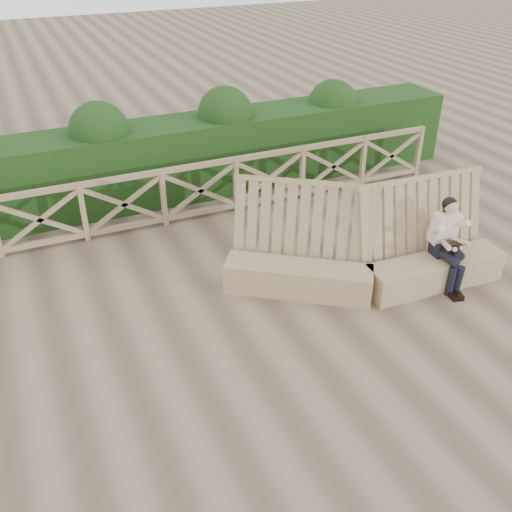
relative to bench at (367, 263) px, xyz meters
name	(u,v)px	position (x,y,z in m)	size (l,w,h in m)	color
ground	(284,319)	(-1.53, -0.26, -0.40)	(60.00, 60.00, 0.00)	brown
bench	(367,263)	(0.00, 0.00, 0.00)	(4.18, 2.04, 1.61)	#8A724F
woman	(448,240)	(1.14, -0.41, 0.36)	(0.41, 0.84, 1.41)	black
guardrail	(200,191)	(-1.53, 3.24, 0.15)	(10.10, 0.09, 1.10)	olive
hedge	(180,159)	(-1.53, 4.44, 0.35)	(12.00, 1.20, 1.50)	black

